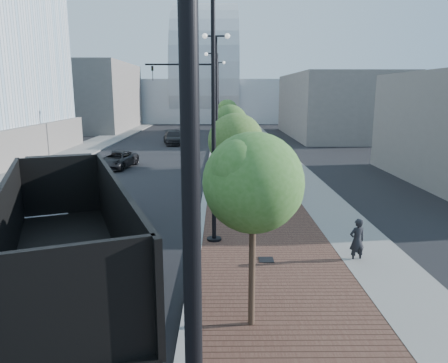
{
  "coord_description": "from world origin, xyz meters",
  "views": [
    {
      "loc": [
        0.84,
        -5.39,
        5.72
      ],
      "look_at": [
        1.0,
        12.0,
        2.0
      ],
      "focal_mm": 33.67,
      "sensor_mm": 36.0,
      "label": 1
    }
  ],
  "objects_px": {
    "dump_truck": "(64,222)",
    "dark_car_mid": "(117,160)",
    "white_sedan": "(43,235)",
    "pedestrian": "(357,241)"
  },
  "relations": [
    {
      "from": "white_sedan",
      "to": "dark_car_mid",
      "type": "relative_size",
      "value": 1.1
    },
    {
      "from": "dump_truck",
      "to": "dark_car_mid",
      "type": "relative_size",
      "value": 2.96
    },
    {
      "from": "white_sedan",
      "to": "pedestrian",
      "type": "bearing_deg",
      "value": -26.11
    },
    {
      "from": "dump_truck",
      "to": "dark_car_mid",
      "type": "height_order",
      "value": "dump_truck"
    },
    {
      "from": "dump_truck",
      "to": "pedestrian",
      "type": "bearing_deg",
      "value": -20.34
    },
    {
      "from": "dark_car_mid",
      "to": "dump_truck",
      "type": "bearing_deg",
      "value": -72.07
    },
    {
      "from": "white_sedan",
      "to": "dark_car_mid",
      "type": "xyz_separation_m",
      "value": [
        -1.74,
        17.87,
        -0.19
      ]
    },
    {
      "from": "pedestrian",
      "to": "dump_truck",
      "type": "bearing_deg",
      "value": -13.44
    },
    {
      "from": "dump_truck",
      "to": "white_sedan",
      "type": "distance_m",
      "value": 1.38
    },
    {
      "from": "white_sedan",
      "to": "pedestrian",
      "type": "distance_m",
      "value": 10.85
    }
  ]
}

